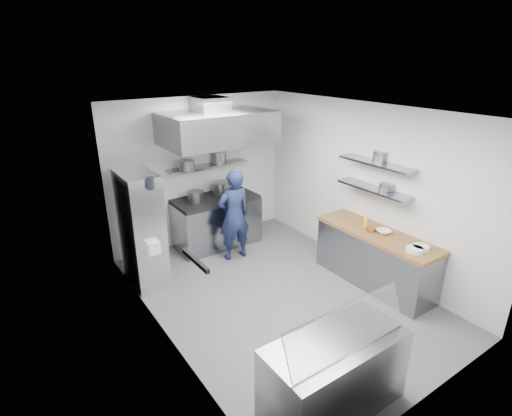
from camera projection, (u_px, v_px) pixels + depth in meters
floor at (278, 294)px, 6.22m from camera, size 5.00×5.00×0.00m
ceiling at (282, 111)px, 5.20m from camera, size 5.00×5.00×0.00m
wall_back at (200, 171)px, 7.63m from camera, size 3.60×2.80×0.02m
wall_front at (440, 290)px, 3.79m from camera, size 3.60×2.80×0.02m
wall_left at (160, 242)px, 4.76m from camera, size 2.80×5.00×0.02m
wall_right at (365, 188)px, 6.66m from camera, size 2.80×5.00×0.02m
gas_range at (216, 222)px, 7.72m from camera, size 1.60×0.80×0.90m
cooktop at (216, 199)px, 7.55m from camera, size 1.57×0.78×0.06m
stock_pot_left at (196, 196)px, 7.30m from camera, size 0.30×0.30×0.20m
stock_pot_mid at (222, 188)px, 7.70m from camera, size 0.35×0.35×0.24m
over_range_shelf at (208, 166)px, 7.52m from camera, size 1.60×0.30×0.04m
shelf_pot_a at (187, 165)px, 7.14m from camera, size 0.27×0.27×0.18m
shelf_pot_b at (219, 157)px, 7.66m from camera, size 0.29×0.29×0.22m
extractor_hood at (218, 128)px, 6.92m from camera, size 1.90×1.15×0.55m
hood_duct at (210, 104)px, 6.95m from camera, size 0.55×0.55×0.24m
red_firebox at (137, 182)px, 6.92m from camera, size 0.22×0.10×0.26m
chef at (234, 215)px, 7.06m from camera, size 0.63×0.44×1.66m
wire_rack at (141, 229)px, 6.27m from camera, size 0.50×0.90×1.85m
rack_bin_a at (153, 247)px, 5.97m from camera, size 0.17×0.22×0.20m
rack_bin_b at (143, 210)px, 6.01m from camera, size 0.15×0.19×0.17m
rack_jar at (150, 183)px, 5.61m from camera, size 0.11×0.11×0.18m
knife_strip at (195, 260)px, 4.03m from camera, size 0.04×0.55×0.05m
prep_counter_base at (374, 260)px, 6.38m from camera, size 0.62×2.00×0.84m
prep_counter_top at (378, 234)px, 6.22m from camera, size 0.65×2.04×0.06m
plate_stack_a at (415, 250)px, 5.59m from camera, size 0.24×0.24×0.06m
plate_stack_b at (421, 248)px, 5.66m from camera, size 0.23×0.23×0.06m
copper_pan at (371, 229)px, 6.24m from camera, size 0.16×0.16×0.06m
squeeze_bottle at (366, 221)px, 6.39m from camera, size 0.06×0.06×0.18m
mixing_bowl at (384, 232)px, 6.17m from camera, size 0.28×0.28×0.05m
wall_shelf_lower at (374, 189)px, 6.31m from camera, size 0.30×1.30×0.04m
wall_shelf_upper at (376, 163)px, 6.16m from camera, size 0.30×1.30×0.04m
shelf_pot_c at (386, 187)px, 6.19m from camera, size 0.22×0.22×0.10m
shelf_pot_d at (382, 155)px, 6.25m from camera, size 0.26×0.26×0.14m
display_case at (334, 374)px, 4.09m from camera, size 1.50×0.70×0.85m
display_glass at (348, 329)px, 3.77m from camera, size 1.47×0.19×0.42m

